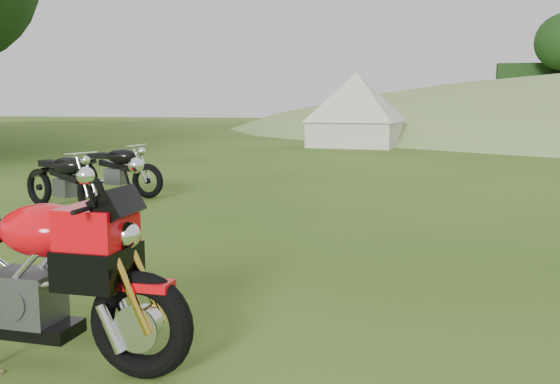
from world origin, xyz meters
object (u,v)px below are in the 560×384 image
(tent_left, at_px, (356,111))
(vintage_moto_b, at_px, (114,168))
(sport_motorcycle, at_px, (21,263))
(vintage_moto_d, at_px, (63,179))

(tent_left, bearing_deg, vintage_moto_b, -94.81)
(sport_motorcycle, distance_m, vintage_moto_b, 7.53)
(sport_motorcycle, height_order, vintage_moto_d, sport_motorcycle)
(vintage_moto_d, bearing_deg, tent_left, 103.08)
(sport_motorcycle, relative_size, vintage_moto_b, 1.16)
(sport_motorcycle, distance_m, vintage_moto_d, 6.17)
(sport_motorcycle, height_order, vintage_moto_b, sport_motorcycle)
(sport_motorcycle, relative_size, tent_left, 0.72)
(sport_motorcycle, xyz_separation_m, tent_left, (-0.26, 21.07, 0.70))
(vintage_moto_d, bearing_deg, vintage_moto_b, 111.15)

